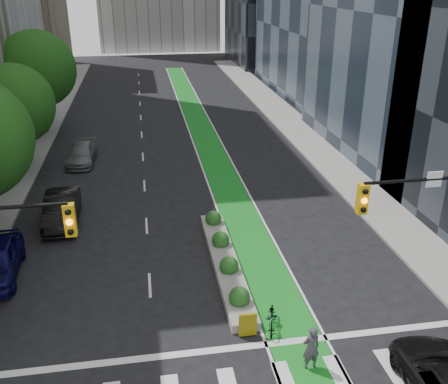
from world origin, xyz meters
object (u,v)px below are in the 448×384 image
object	(u,v)px
parked_car_right	(447,383)
median_planter	(225,260)
parked_car_left_far	(82,154)
parked_car_left_mid	(62,209)
bicycle	(272,318)
cyclist	(311,348)

from	to	relation	value
parked_car_right	median_planter	bearing A→B (deg)	-54.23
parked_car_left_far	parked_car_right	bearing A→B (deg)	-58.17
parked_car_left_far	parked_car_left_mid	bearing A→B (deg)	-87.68
bicycle	cyclist	size ratio (longest dim) A/B	1.02
cyclist	parked_car_left_mid	size ratio (longest dim) A/B	0.35
bicycle	parked_car_left_mid	world-z (taller)	parked_car_left_mid
median_planter	cyclist	xyz separation A→B (m)	(1.86, -7.28, 0.51)
bicycle	parked_car_left_far	size ratio (longest dim) A/B	0.38
bicycle	parked_car_right	bearing A→B (deg)	-28.57
bicycle	parked_car_left_mid	xyz separation A→B (m)	(-9.48, 11.12, 0.37)
parked_car_left_far	parked_car_right	distance (m)	29.40
parked_car_left_mid	parked_car_right	xyz separation A→B (m)	(14.22, -15.72, -0.13)
bicycle	cyclist	world-z (taller)	cyclist
parked_car_left_mid	parked_car_left_far	distance (m)	10.12
bicycle	median_planter	bearing A→B (deg)	117.98
median_planter	parked_car_left_mid	world-z (taller)	parked_car_left_mid
parked_car_right	parked_car_left_mid	bearing A→B (deg)	-43.58
parked_car_left_mid	parked_car_right	size ratio (longest dim) A/B	0.99
median_planter	cyclist	size ratio (longest dim) A/B	5.79
median_planter	cyclist	bearing A→B (deg)	-75.69
cyclist	parked_car_left_far	xyz separation A→B (m)	(-10.10, 23.63, -0.20)
median_planter	bicycle	distance (m)	5.00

